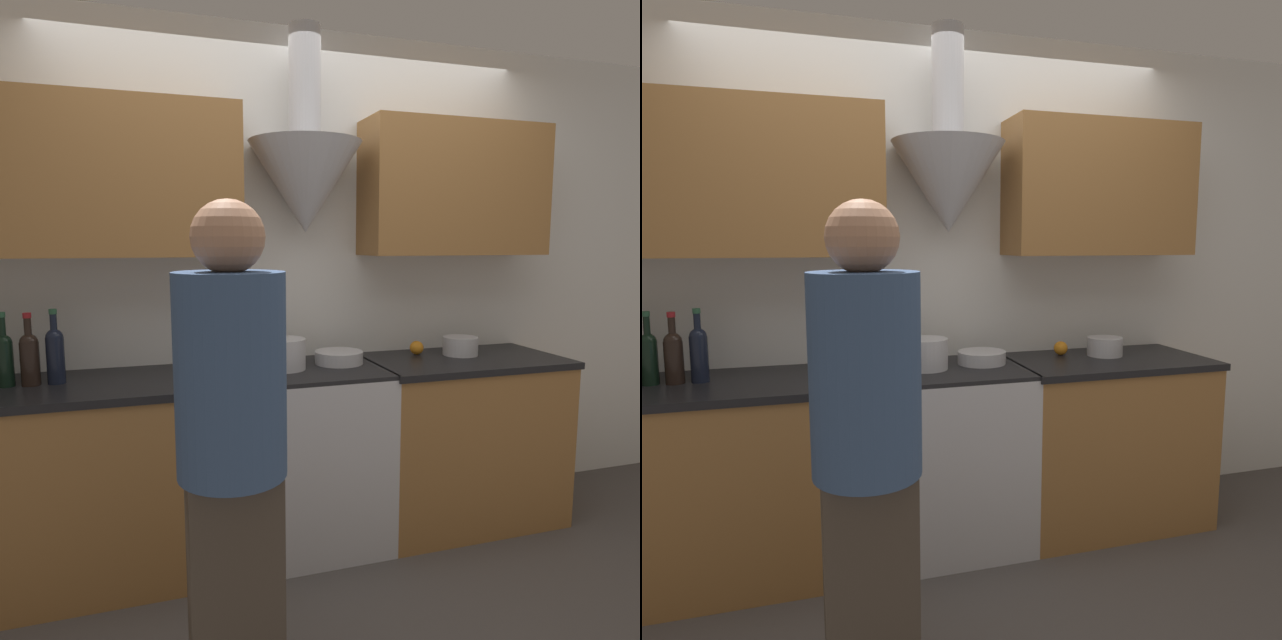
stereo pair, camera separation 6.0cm
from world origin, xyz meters
TOP-DOWN VIEW (x-y plane):
  - ground_plane at (0.00, 0.00)m, footprint 12.00×12.00m
  - wall_back at (-0.08, 0.57)m, footprint 8.40×0.57m
  - counter_left at (-1.07, 0.30)m, footprint 1.50×0.62m
  - counter_right at (0.84, 0.30)m, footprint 1.04×0.62m
  - stove_range at (0.00, 0.31)m, footprint 0.67×0.60m
  - wine_bottle_4 at (-1.37, 0.34)m, footprint 0.07×0.07m
  - wine_bottle_5 at (-1.27, 0.34)m, footprint 0.08×0.08m
  - wine_bottle_6 at (-1.17, 0.34)m, footprint 0.08×0.08m
  - stock_pot at (-0.15, 0.31)m, footprint 0.21×0.21m
  - mixing_bowl at (0.15, 0.36)m, footprint 0.25×0.25m
  - orange_fruit at (0.64, 0.45)m, footprint 0.08×0.08m
  - saucepan at (0.86, 0.37)m, footprint 0.19×0.19m
  - person_foreground_left at (-0.56, -0.66)m, footprint 0.33×0.33m

SIDE VIEW (x-z plane):
  - ground_plane at x=0.00m, z-range 0.00..0.00m
  - counter_left at x=-1.07m, z-range 0.00..0.90m
  - counter_right at x=0.84m, z-range 0.00..0.90m
  - stove_range at x=0.00m, z-range 0.00..0.91m
  - person_foreground_left at x=-0.56m, z-range 0.09..1.73m
  - mixing_bowl at x=0.15m, z-range 0.90..0.97m
  - orange_fruit at x=0.64m, z-range 0.90..0.98m
  - saucepan at x=0.86m, z-range 0.90..1.00m
  - stock_pot at x=-0.15m, z-range 0.90..1.05m
  - wine_bottle_5 at x=-1.27m, z-range 0.87..1.19m
  - wine_bottle_4 at x=-1.37m, z-range 0.87..1.19m
  - wine_bottle_6 at x=-1.17m, z-range 0.88..1.20m
  - wall_back at x=-0.08m, z-range 0.18..2.78m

